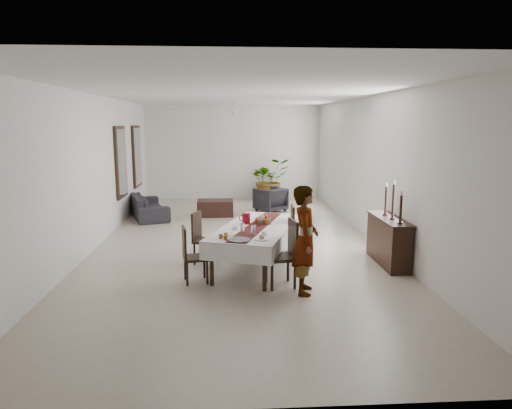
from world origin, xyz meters
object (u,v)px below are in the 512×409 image
at_px(red_pitcher, 246,218).
at_px(sideboard_body, 388,242).
at_px(dining_table_top, 257,228).
at_px(woman, 305,240).
at_px(sofa, 149,206).

bearing_deg(red_pitcher, sideboard_body, -3.85).
bearing_deg(dining_table_top, woman, -44.49).
xyz_separation_m(dining_table_top, woman, (0.66, -1.32, 0.11)).
xyz_separation_m(dining_table_top, sideboard_body, (2.46, 0.05, -0.30)).
height_order(dining_table_top, sofa, dining_table_top).
relative_size(sideboard_body, sofa, 0.67).
distance_m(red_pitcher, woman, 1.76).
bearing_deg(woman, red_pitcher, 38.48).
bearing_deg(sofa, red_pitcher, -168.24).
relative_size(red_pitcher, woman, 0.12).
distance_m(sideboard_body, sofa, 6.97).
xyz_separation_m(sideboard_body, sofa, (-5.20, 4.64, -0.12)).
relative_size(red_pitcher, sofa, 0.09).
distance_m(dining_table_top, sofa, 5.44).
xyz_separation_m(red_pitcher, woman, (0.84, -1.55, -0.02)).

